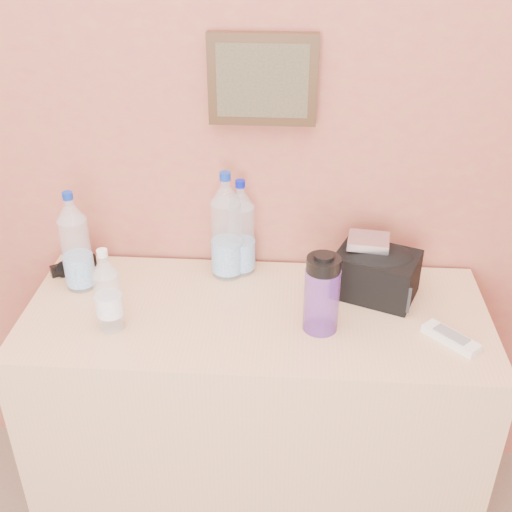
{
  "coord_description": "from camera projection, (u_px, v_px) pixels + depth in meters",
  "views": [
    {
      "loc": [
        0.26,
        0.23,
        1.87
      ],
      "look_at": [
        0.16,
        1.71,
        1.0
      ],
      "focal_mm": 45.0,
      "sensor_mm": 36.0,
      "label": 1
    }
  ],
  "objects": [
    {
      "name": "ac_remote",
      "position": [
        451.0,
        338.0,
        1.69
      ],
      "size": [
        0.14,
        0.15,
        0.02
      ],
      "primitive_type": "cube",
      "rotation": [
        0.0,
        0.0,
        -0.8
      ],
      "color": "silver",
      "rests_on": "dresser"
    },
    {
      "name": "nalgene_bottle",
      "position": [
        322.0,
        293.0,
        1.69
      ],
      "size": [
        0.09,
        0.09,
        0.23
      ],
      "rotation": [
        0.0,
        0.0,
        0.24
      ],
      "color": "#6935AD",
      "rests_on": "dresser"
    },
    {
      "name": "pet_large_c",
      "position": [
        241.0,
        232.0,
        1.93
      ],
      "size": [
        0.08,
        0.08,
        0.3
      ],
      "rotation": [
        0.0,
        0.0,
        0.28
      ],
      "color": "silver",
      "rests_on": "dresser"
    },
    {
      "name": "sunglasses",
      "position": [
        74.0,
        266.0,
        1.99
      ],
      "size": [
        0.15,
        0.13,
        0.04
      ],
      "primitive_type": null,
      "rotation": [
        0.0,
        0.0,
        0.62
      ],
      "color": "black",
      "rests_on": "dresser"
    },
    {
      "name": "pet_large_b",
      "position": [
        227.0,
        231.0,
        1.91
      ],
      "size": [
        0.09,
        0.09,
        0.34
      ],
      "rotation": [
        0.0,
        0.0,
        -0.12
      ],
      "color": "silver",
      "rests_on": "dresser"
    },
    {
      "name": "pet_small",
      "position": [
        108.0,
        294.0,
        1.69
      ],
      "size": [
        0.07,
        0.07,
        0.24
      ],
      "rotation": [
        0.0,
        0.0,
        0.17
      ],
      "color": "silver",
      "rests_on": "dresser"
    },
    {
      "name": "toiletry_bag",
      "position": [
        376.0,
        272.0,
        1.85
      ],
      "size": [
        0.27,
        0.23,
        0.15
      ],
      "primitive_type": null,
      "rotation": [
        0.0,
        0.0,
        -0.38
      ],
      "color": "black",
      "rests_on": "dresser"
    },
    {
      "name": "foil_packet",
      "position": [
        369.0,
        241.0,
        1.82
      ],
      "size": [
        0.13,
        0.11,
        0.02
      ],
      "primitive_type": "cube",
      "rotation": [
        0.0,
        0.0,
        -0.13
      ],
      "color": "silver",
      "rests_on": "toiletry_bag"
    },
    {
      "name": "pet_large_a",
      "position": [
        76.0,
        246.0,
        1.85
      ],
      "size": [
        0.08,
        0.08,
        0.31
      ],
      "rotation": [
        0.0,
        0.0,
        -0.02
      ],
      "color": "silver",
      "rests_on": "dresser"
    },
    {
      "name": "dresser",
      "position": [
        256.0,
        418.0,
        2.02
      ],
      "size": [
        1.31,
        0.55,
        0.82
      ],
      "primitive_type": "cube",
      "color": "#A98649",
      "rests_on": "ground"
    },
    {
      "name": "picture_frame",
      "position": [
        263.0,
        80.0,
        1.74
      ],
      "size": [
        0.3,
        0.03,
        0.25
      ],
      "primitive_type": null,
      "color": "#382311",
      "rests_on": "room_shell"
    }
  ]
}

